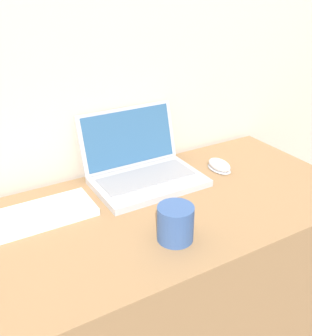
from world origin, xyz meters
The scene contains 5 objects.
desk centered at (0.00, 0.28, 0.36)m, with size 1.11×0.56×0.71m.
laptop centered at (0.00, 0.45, 0.76)m, with size 0.33×0.27×0.21m.
drink_cup centered at (-0.08, 0.14, 0.76)m, with size 0.09×0.09×0.09m.
computer_mouse centered at (0.26, 0.38, 0.73)m, with size 0.06×0.10×0.03m.
external_keyboard centered at (-0.43, 0.40, 0.72)m, with size 0.46×0.14×0.02m.
Camera 1 is at (-0.52, -0.52, 1.30)m, focal length 42.00 mm.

